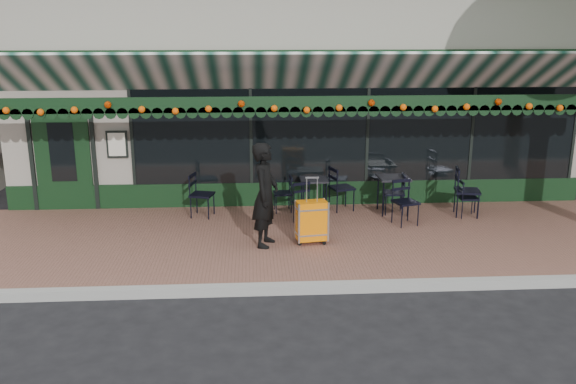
{
  "coord_description": "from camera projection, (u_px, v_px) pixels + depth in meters",
  "views": [
    {
      "loc": [
        -1.0,
        -8.33,
        3.81
      ],
      "look_at": [
        -0.39,
        1.6,
        1.09
      ],
      "focal_mm": 38.0,
      "sensor_mm": 36.0,
      "label": 1
    }
  ],
  "objects": [
    {
      "name": "chair_b_front",
      "position": [
        305.0,
        204.0,
        11.53
      ],
      "size": [
        0.52,
        0.52,
        0.8
      ],
      "primitive_type": null,
      "rotation": [
        0.0,
        0.0,
        0.38
      ],
      "color": "black",
      "rests_on": "sidewalk"
    },
    {
      "name": "curb",
      "position": [
        321.0,
        288.0,
        8.99
      ],
      "size": [
        18.0,
        0.16,
        0.15
      ],
      "primitive_type": "cube",
      "color": "#9E9E99",
      "rests_on": "ground"
    },
    {
      "name": "chair_a_left",
      "position": [
        394.0,
        193.0,
        12.2
      ],
      "size": [
        0.46,
        0.46,
        0.83
      ],
      "primitive_type": null,
      "rotation": [
        0.0,
        0.0,
        -1.68
      ],
      "color": "black",
      "rests_on": "sidewalk"
    },
    {
      "name": "chair_a_front",
      "position": [
        406.0,
        203.0,
        11.5
      ],
      "size": [
        0.54,
        0.54,
        0.86
      ],
      "primitive_type": null,
      "rotation": [
        0.0,
        0.0,
        0.3
      ],
      "color": "black",
      "rests_on": "sidewalk"
    },
    {
      "name": "ground",
      "position": [
        320.0,
        290.0,
        9.08
      ],
      "size": [
        80.0,
        80.0,
        0.0
      ],
      "primitive_type": "plane",
      "color": "black",
      "rests_on": "ground"
    },
    {
      "name": "woman",
      "position": [
        265.0,
        195.0,
        10.3
      ],
      "size": [
        0.59,
        0.75,
        1.79
      ],
      "primitive_type": "imported",
      "rotation": [
        0.0,
        0.0,
        1.29
      ],
      "color": "black",
      "rests_on": "sidewalk"
    },
    {
      "name": "chair_b_right",
      "position": [
        342.0,
        188.0,
        12.42
      ],
      "size": [
        0.57,
        0.57,
        0.91
      ],
      "primitive_type": null,
      "rotation": [
        0.0,
        0.0,
        1.87
      ],
      "color": "black",
      "rests_on": "sidewalk"
    },
    {
      "name": "cafe_table_b",
      "position": [
        314.0,
        182.0,
        12.31
      ],
      "size": [
        0.55,
        0.55,
        0.68
      ],
      "color": "black",
      "rests_on": "sidewalk"
    },
    {
      "name": "chair_b_left",
      "position": [
        283.0,
        194.0,
        12.33
      ],
      "size": [
        0.41,
        0.41,
        0.75
      ],
      "primitive_type": null,
      "rotation": [
        0.0,
        0.0,
        -1.48
      ],
      "color": "black",
      "rests_on": "sidewalk"
    },
    {
      "name": "cafe_table_a",
      "position": [
        394.0,
        180.0,
        12.17
      ],
      "size": [
        0.6,
        0.6,
        0.75
      ],
      "color": "black",
      "rests_on": "sidewalk"
    },
    {
      "name": "chair_a_right",
      "position": [
        467.0,
        191.0,
        12.04
      ],
      "size": [
        0.58,
        0.58,
        0.99
      ],
      "primitive_type": null,
      "rotation": [
        0.0,
        0.0,
        1.37
      ],
      "color": "black",
      "rests_on": "sidewalk"
    },
    {
      "name": "sidewalk",
      "position": [
        308.0,
        240.0,
        10.99
      ],
      "size": [
        18.0,
        4.0,
        0.15
      ],
      "primitive_type": "cube",
      "color": "brown",
      "rests_on": "ground"
    },
    {
      "name": "restaurant_building",
      "position": [
        288.0,
        86.0,
        16.03
      ],
      "size": [
        12.0,
        9.6,
        4.5
      ],
      "color": "gray",
      "rests_on": "ground"
    },
    {
      "name": "suitcase",
      "position": [
        312.0,
        221.0,
        10.51
      ],
      "size": [
        0.55,
        0.36,
        1.18
      ],
      "rotation": [
        0.0,
        0.0,
        0.15
      ],
      "color": "orange",
      "rests_on": "sidewalk"
    },
    {
      "name": "chair_solo",
      "position": [
        202.0,
        195.0,
        11.99
      ],
      "size": [
        0.53,
        0.53,
        0.87
      ],
      "primitive_type": null,
      "rotation": [
        0.0,
        0.0,
        1.32
      ],
      "color": "black",
      "rests_on": "sidewalk"
    },
    {
      "name": "chair_a_extra",
      "position": [
        468.0,
        198.0,
        12.0
      ],
      "size": [
        0.38,
        0.38,
        0.75
      ],
      "primitive_type": null,
      "rotation": [
        0.0,
        0.0,
        1.57
      ],
      "color": "black",
      "rests_on": "sidewalk"
    }
  ]
}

